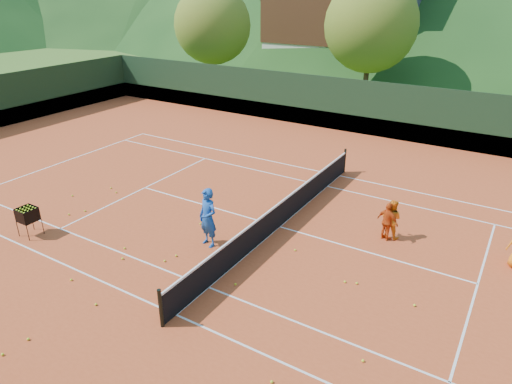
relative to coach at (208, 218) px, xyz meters
The scene contains 36 objects.
ground 2.82m from the coach, 58.76° to the left, with size 400.00×400.00×0.00m, color #34551A.
clay_court 2.82m from the coach, 58.76° to the left, with size 40.00×24.00×0.02m, color #B0401C.
coach is the anchor object (origin of this frame).
student_a 6.01m from the coach, 36.46° to the left, with size 0.66×0.51×1.35m, color orange.
student_b 5.84m from the coach, 35.02° to the left, with size 0.77×0.32×1.32m, color #D14712.
tennis_ball_2 1.53m from the coach, 111.35° to the right, with size 0.07×0.07×0.07m, color #C8E726.
tennis_ball_3 7.69m from the coach, 167.63° to the right, with size 0.07×0.07×0.07m, color #C8E726.
tennis_ball_4 2.58m from the coach, 35.26° to the right, with size 0.07×0.07×0.07m, color #C8E726.
tennis_ball_5 7.61m from the coach, 168.57° to the right, with size 0.07×0.07×0.07m, color #C8E726.
tennis_ball_6 4.36m from the coach, 120.43° to the right, with size 0.07×0.07×0.07m, color #C8E726.
tennis_ball_7 5.94m from the coach, 100.01° to the right, with size 0.07×0.07×0.07m, color #C8E726.
tennis_ball_8 2.95m from the coach, 23.50° to the left, with size 0.07×0.07×0.07m, color #C8E726.
tennis_ball_9 6.54m from the coach, 99.49° to the right, with size 0.07×0.07×0.07m, color #C8E726.
tennis_ball_10 4.65m from the coach, ahead, with size 0.07×0.07×0.07m, color #C8E726.
tennis_ball_12 1.71m from the coach, 139.39° to the left, with size 0.07×0.07×0.07m, color #C8E726.
tennis_ball_13 6.48m from the coach, 20.68° to the right, with size 0.07×0.07×0.07m, color #C8E726.
tennis_ball_14 6.57m from the coach, ahead, with size 0.07×0.07×0.07m, color #C8E726.
tennis_ball_15 6.96m from the coach, behind, with size 0.07×0.07×0.07m, color #C8E726.
tennis_ball_16 2.89m from the coach, 129.52° to the right, with size 0.07×0.07×0.07m, color #C8E726.
tennis_ball_17 4.21m from the coach, 99.47° to the right, with size 0.07×0.07×0.07m, color #C8E726.
tennis_ball_18 5.47m from the coach, behind, with size 0.07×0.07×0.07m, color #C8E726.
tennis_ball_19 2.86m from the coach, 142.44° to the right, with size 0.07×0.07×0.07m, color #C8E726.
tennis_ball_20 5.81m from the coach, 169.63° to the right, with size 0.07×0.07×0.07m, color #C8E726.
tennis_ball_21 1.49m from the coach, ahead, with size 0.07×0.07×0.07m, color #C8E726.
tennis_ball_22 6.40m from the coach, 166.83° to the left, with size 0.07×0.07×0.07m, color #C8E726.
tennis_ball_23 5.86m from the coach, 167.52° to the left, with size 0.07×0.07×0.07m, color #C8E726.
tennis_ball_24 4.97m from the coach, ahead, with size 0.07×0.07×0.07m, color #C8E726.
tennis_ball_25 6.04m from the coach, 40.26° to the right, with size 0.07×0.07×0.07m, color #C8E726.
tennis_ball_26 1.88m from the coach, 109.60° to the right, with size 0.07×0.07×0.07m, color #C8E726.
court_lines 2.81m from the coach, 58.76° to the left, with size 23.83×11.03×0.00m.
tennis_net 2.68m from the coach, 58.76° to the left, with size 0.10×12.07×1.10m.
perimeter_fence 2.65m from the coach, 58.76° to the left, with size 40.40×24.24×3.00m.
ball_hopper 6.10m from the coach, 154.42° to the right, with size 0.57×0.57×1.00m.
chalet_left 33.71m from the coach, 104.98° to the left, with size 13.80×9.93×12.92m.
tree_a 25.28m from the coach, 125.85° to the left, with size 6.00×6.00×7.88m.
tree_b 22.80m from the coach, 96.75° to the left, with size 6.40×6.40×8.40m.
Camera 1 is at (6.63, -12.35, 7.73)m, focal length 32.00 mm.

